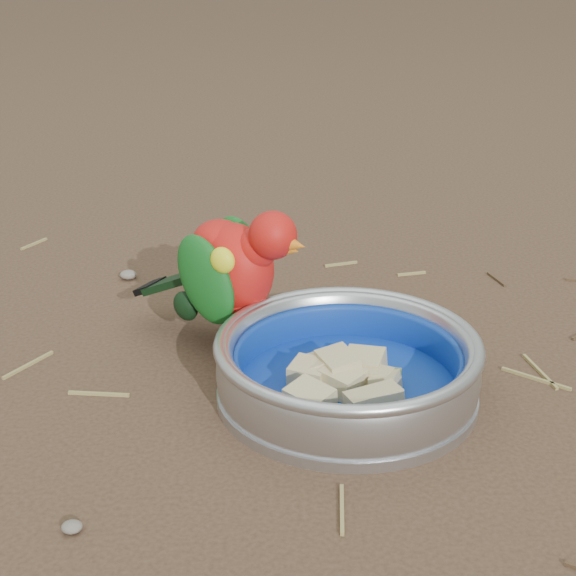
{
  "coord_description": "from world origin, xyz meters",
  "views": [
    {
      "loc": [
        -0.08,
        -0.68,
        0.42
      ],
      "look_at": [
        -0.06,
        0.1,
        0.08
      ],
      "focal_mm": 55.0,
      "sensor_mm": 36.0,
      "label": 1
    }
  ],
  "objects": [
    {
      "name": "ground_debris",
      "position": [
        0.03,
        0.06,
        0.0
      ],
      "size": [
        0.9,
        0.8,
        0.01
      ],
      "primitive_type": null,
      "color": "#95874C",
      "rests_on": "ground"
    },
    {
      "name": "ground",
      "position": [
        0.0,
        0.0,
        0.0
      ],
      "size": [
        60.0,
        60.0,
        0.0
      ],
      "primitive_type": "plane",
      "color": "#493324"
    },
    {
      "name": "bowl_wall",
      "position": [
        -0.01,
        0.03,
        0.04
      ],
      "size": [
        0.24,
        0.24,
        0.04
      ],
      "primitive_type": null,
      "color": "#B2B2BA",
      "rests_on": "food_bowl"
    },
    {
      "name": "food_bowl",
      "position": [
        -0.01,
        0.03,
        0.01
      ],
      "size": [
        0.24,
        0.24,
        0.02
      ],
      "primitive_type": "cylinder",
      "color": "#B2B2BA",
      "rests_on": "ground"
    },
    {
      "name": "fruit_wedges",
      "position": [
        -0.01,
        0.03,
        0.03
      ],
      "size": [
        0.14,
        0.14,
        0.03
      ],
      "primitive_type": null,
      "color": "#C7B581",
      "rests_on": "food_bowl"
    },
    {
      "name": "lory_parrot",
      "position": [
        -0.12,
        0.14,
        0.07
      ],
      "size": [
        0.2,
        0.17,
        0.15
      ],
      "primitive_type": null,
      "rotation": [
        0.0,
        0.0,
        -2.13
      ],
      "color": "red",
      "rests_on": "ground"
    }
  ]
}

